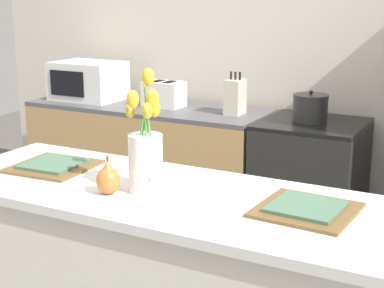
{
  "coord_description": "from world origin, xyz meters",
  "views": [
    {
      "loc": [
        1.07,
        -1.76,
        1.63
      ],
      "look_at": [
        0.0,
        0.25,
        1.05
      ],
      "focal_mm": 55.0,
      "sensor_mm": 36.0,
      "label": 1
    }
  ],
  "objects": [
    {
      "name": "toaster",
      "position": [
        -0.94,
        1.61,
        0.97
      ],
      "size": [
        0.28,
        0.18,
        0.17
      ],
      "color": "silver",
      "rests_on": "back_counter"
    },
    {
      "name": "plate_setting_right",
      "position": [
        0.54,
        0.04,
        0.94
      ],
      "size": [
        0.33,
        0.33,
        0.02
      ],
      "color": "brown",
      "rests_on": "kitchen_island"
    },
    {
      "name": "back_counter",
      "position": [
        -1.06,
        1.6,
        0.44
      ],
      "size": [
        1.68,
        0.6,
        0.89
      ],
      "color": "tan",
      "rests_on": "ground_plane"
    },
    {
      "name": "back_wall",
      "position": [
        0.0,
        2.0,
        1.35
      ],
      "size": [
        5.2,
        0.08,
        2.7
      ],
      "color": "silver",
      "rests_on": "ground_plane"
    },
    {
      "name": "knife_block",
      "position": [
        -0.41,
        1.59,
        1.0
      ],
      "size": [
        0.1,
        0.14,
        0.27
      ],
      "color": "beige",
      "rests_on": "back_counter"
    },
    {
      "name": "cooking_pot",
      "position": [
        0.08,
        1.62,
        0.97
      ],
      "size": [
        0.21,
        0.21,
        0.19
      ],
      "color": "#2D2D2D",
      "rests_on": "stove_range"
    },
    {
      "name": "pear_figurine",
      "position": [
        -0.15,
        -0.12,
        0.98
      ],
      "size": [
        0.09,
        0.09,
        0.14
      ],
      "color": "#C66B33",
      "rests_on": "kitchen_island"
    },
    {
      "name": "flower_vase",
      "position": [
        -0.04,
        -0.03,
        1.07
      ],
      "size": [
        0.16,
        0.15,
        0.45
      ],
      "color": "silver",
      "rests_on": "kitchen_island"
    },
    {
      "name": "microwave",
      "position": [
        -1.56,
        1.6,
        1.02
      ],
      "size": [
        0.48,
        0.37,
        0.27
      ],
      "color": "white",
      "rests_on": "back_counter"
    },
    {
      "name": "plate_setting_left",
      "position": [
        -0.54,
        0.04,
        0.94
      ],
      "size": [
        0.33,
        0.33,
        0.02
      ],
      "color": "brown",
      "rests_on": "kitchen_island"
    },
    {
      "name": "stove_range",
      "position": [
        0.1,
        1.6,
        0.44
      ],
      "size": [
        0.6,
        0.61,
        0.89
      ],
      "color": "black",
      "rests_on": "ground_plane"
    }
  ]
}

